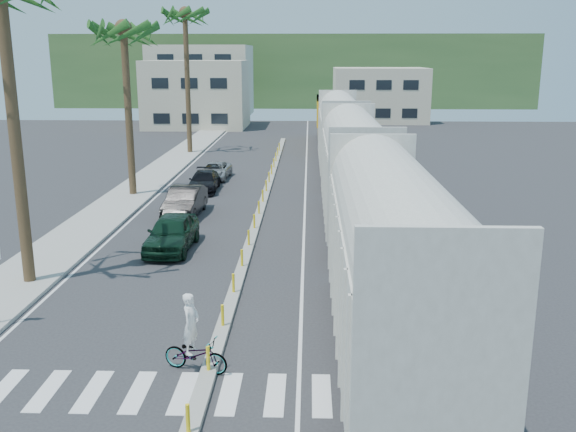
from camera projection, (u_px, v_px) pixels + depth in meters
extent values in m
plane|color=#28282B|center=(214.00, 358.00, 18.65)|extent=(140.00, 140.00, 0.00)
cube|color=gray|center=(142.00, 185.00, 43.14)|extent=(3.00, 90.00, 0.15)
cube|color=black|center=(331.00, 179.00, 45.65)|extent=(0.12, 100.00, 0.06)
cube|color=black|center=(351.00, 179.00, 45.60)|extent=(0.12, 100.00, 0.06)
cube|color=gray|center=(263.00, 203.00, 38.02)|extent=(0.45, 60.00, 0.15)
cylinder|color=yellow|center=(188.00, 418.00, 14.65)|extent=(0.10, 0.10, 0.70)
cylinder|color=yellow|center=(208.00, 358.00, 17.56)|extent=(0.10, 0.10, 0.70)
cylinder|color=yellow|center=(223.00, 315.00, 20.47)|extent=(0.10, 0.10, 0.70)
cylinder|color=yellow|center=(233.00, 283.00, 23.38)|extent=(0.10, 0.10, 0.70)
cylinder|color=yellow|center=(242.00, 258.00, 26.28)|extent=(0.10, 0.10, 0.70)
cylinder|color=yellow|center=(249.00, 238.00, 29.19)|extent=(0.10, 0.10, 0.70)
cylinder|color=yellow|center=(254.00, 221.00, 32.10)|extent=(0.10, 0.10, 0.70)
cylinder|color=yellow|center=(259.00, 207.00, 35.01)|extent=(0.10, 0.10, 0.70)
cylinder|color=yellow|center=(263.00, 196.00, 37.92)|extent=(0.10, 0.10, 0.70)
cylinder|color=yellow|center=(266.00, 186.00, 40.83)|extent=(0.10, 0.10, 0.70)
cylinder|color=yellow|center=(269.00, 177.00, 43.73)|extent=(0.10, 0.10, 0.70)
cylinder|color=yellow|center=(272.00, 170.00, 46.64)|extent=(0.10, 0.10, 0.70)
cylinder|color=yellow|center=(274.00, 163.00, 49.55)|extent=(0.10, 0.10, 0.70)
cylinder|color=yellow|center=(276.00, 157.00, 52.46)|extent=(0.10, 0.10, 0.70)
cylinder|color=yellow|center=(278.00, 152.00, 55.37)|extent=(0.10, 0.10, 0.70)
cylinder|color=yellow|center=(279.00, 147.00, 58.28)|extent=(0.10, 0.10, 0.70)
cube|color=silver|center=(203.00, 393.00, 16.71)|extent=(14.00, 2.20, 0.01)
cube|color=silver|center=(167.00, 186.00, 43.10)|extent=(0.12, 90.00, 0.01)
cube|color=silver|center=(306.00, 187.00, 42.80)|extent=(0.12, 90.00, 0.01)
cube|color=#B3B1A4|center=(392.00, 278.00, 17.37)|extent=(3.00, 12.88, 3.40)
cylinder|color=#B3B1A4|center=(395.00, 217.00, 16.95)|extent=(2.90, 12.58, 2.90)
cube|color=black|center=(389.00, 352.00, 17.90)|extent=(2.60, 12.88, 1.00)
cube|color=#B3B1A4|center=(355.00, 177.00, 31.91)|extent=(3.00, 12.88, 3.40)
cylinder|color=#B3B1A4|center=(355.00, 143.00, 31.50)|extent=(2.90, 12.58, 2.90)
cube|color=black|center=(354.00, 219.00, 32.44)|extent=(2.60, 12.88, 1.00)
cube|color=#B3B1A4|center=(341.00, 139.00, 46.45)|extent=(3.00, 12.88, 3.40)
cylinder|color=#B3B1A4|center=(341.00, 115.00, 46.04)|extent=(2.90, 12.58, 2.90)
cube|color=black|center=(340.00, 169.00, 46.99)|extent=(2.60, 12.88, 1.00)
cube|color=#4C4C4F|center=(333.00, 135.00, 62.37)|extent=(3.00, 17.00, 0.50)
cube|color=#BE9312|center=(333.00, 120.00, 61.02)|extent=(2.70, 12.24, 2.60)
cube|color=#BE9312|center=(331.00, 111.00, 67.52)|extent=(3.00, 3.74, 3.20)
cube|color=black|center=(333.00, 141.00, 62.51)|extent=(2.60, 13.60, 0.90)
cylinder|color=brown|center=(16.00, 142.00, 23.39)|extent=(0.44, 0.44, 11.00)
cylinder|color=brown|center=(129.00, 116.00, 39.03)|extent=(0.44, 0.44, 10.00)
sphere|color=#1B4D18|center=(123.00, 28.00, 37.78)|extent=(3.20, 3.20, 3.20)
cylinder|color=brown|center=(188.00, 86.00, 56.23)|extent=(0.44, 0.44, 12.00)
sphere|color=#1B4D18|center=(185.00, 12.00, 54.73)|extent=(3.20, 3.20, 3.20)
cube|color=#C0B799|center=(197.00, 94.00, 78.14)|extent=(12.00, 10.00, 8.00)
cube|color=#C0B799|center=(202.00, 81.00, 93.47)|extent=(14.00, 12.00, 10.00)
cube|color=#C0B799|center=(379.00, 95.00, 85.28)|extent=(12.00, 10.00, 7.00)
cube|color=#385628|center=(295.00, 70.00, 114.14)|extent=(80.00, 20.00, 12.00)
imported|color=black|center=(172.00, 233.00, 28.87)|extent=(2.11, 4.80, 1.61)
imported|color=black|center=(185.00, 202.00, 35.10)|extent=(1.97, 4.87, 1.57)
imported|color=black|center=(204.00, 181.00, 41.51)|extent=(1.98, 4.51, 1.29)
imported|color=#9D9FA2|center=(215.00, 171.00, 45.67)|extent=(2.31, 4.38, 1.17)
imported|color=#9EA0A5|center=(196.00, 354.00, 17.79)|extent=(1.73, 2.28, 1.00)
imported|color=white|center=(191.00, 323.00, 17.56)|extent=(0.87, 0.77, 1.74)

